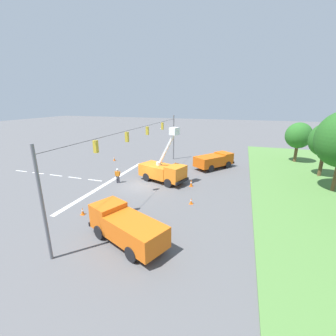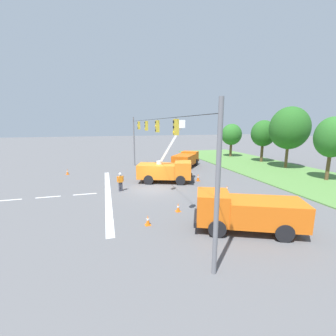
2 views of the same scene
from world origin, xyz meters
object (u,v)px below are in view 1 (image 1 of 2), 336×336
(utility_truck_support_far, at_px, (126,226))
(traffic_cone_lane_edge_a, at_px, (191,201))
(tree_far_west, at_px, (299,136))
(tree_west, at_px, (326,140))
(road_worker, at_px, (118,175))
(traffic_cone_near_bucket, at_px, (191,183))
(utility_truck_support_near, at_px, (214,160))
(traffic_cone_mid_left, at_px, (83,211))
(traffic_cone_foreground_left, at_px, (114,158))
(utility_truck_bucket_lift, at_px, (163,171))
(traffic_cone_foreground_right, at_px, (175,164))
(traffic_cone_mid_right, at_px, (118,207))

(utility_truck_support_far, relative_size, traffic_cone_lane_edge_a, 10.61)
(tree_far_west, relative_size, tree_west, 0.91)
(tree_west, height_order, road_worker, tree_west)
(utility_truck_support_far, distance_m, road_worker, 12.04)
(tree_far_west, height_order, traffic_cone_near_bucket, tree_far_west)
(utility_truck_support_near, height_order, traffic_cone_near_bucket, utility_truck_support_near)
(utility_truck_support_near, relative_size, traffic_cone_mid_left, 9.18)
(road_worker, height_order, traffic_cone_foreground_left, road_worker)
(utility_truck_bucket_lift, bearing_deg, traffic_cone_lane_edge_a, 42.32)
(utility_truck_bucket_lift, bearing_deg, traffic_cone_near_bucket, 81.57)
(traffic_cone_foreground_right, bearing_deg, tree_far_west, 114.32)
(tree_west, bearing_deg, traffic_cone_foreground_right, -86.86)
(utility_truck_bucket_lift, relative_size, utility_truck_support_far, 1.01)
(traffic_cone_mid_right, relative_size, traffic_cone_lane_edge_a, 1.06)
(utility_truck_support_near, xyz_separation_m, road_worker, (9.65, -10.06, -0.19))
(tree_far_west, height_order, tree_west, tree_west)
(road_worker, distance_m, traffic_cone_near_bucket, 8.68)
(utility_truck_support_far, bearing_deg, utility_truck_support_near, 169.89)
(road_worker, bearing_deg, traffic_cone_mid_right, 30.29)
(traffic_cone_mid_left, bearing_deg, traffic_cone_near_bucket, 141.78)
(traffic_cone_mid_left, relative_size, traffic_cone_near_bucket, 0.81)
(tree_far_west, height_order, traffic_cone_foreground_left, tree_far_west)
(traffic_cone_foreground_right, xyz_separation_m, traffic_cone_lane_edge_a, (12.08, 5.10, 0.00))
(tree_west, xyz_separation_m, utility_truck_bucket_lift, (8.16, -18.47, -3.29))
(utility_truck_bucket_lift, bearing_deg, utility_truck_support_far, 7.27)
(road_worker, relative_size, traffic_cone_near_bucket, 2.13)
(utility_truck_support_near, height_order, traffic_cone_foreground_right, utility_truck_support_near)
(utility_truck_bucket_lift, distance_m, traffic_cone_foreground_right, 7.22)
(tree_far_west, height_order, utility_truck_support_far, tree_far_west)
(utility_truck_support_near, distance_m, traffic_cone_foreground_left, 15.99)
(road_worker, bearing_deg, traffic_cone_lane_edge_a, 73.13)
(traffic_cone_foreground_right, height_order, traffic_cone_lane_edge_a, same)
(utility_truck_bucket_lift, bearing_deg, utility_truck_support_near, 146.12)
(tree_west, height_order, utility_truck_support_near, tree_west)
(tree_far_west, bearing_deg, road_worker, -51.98)
(utility_truck_support_far, xyz_separation_m, traffic_cone_mid_right, (-3.88, -2.90, -0.92))
(traffic_cone_foreground_right, bearing_deg, traffic_cone_mid_left, -10.89)
(traffic_cone_foreground_right, bearing_deg, traffic_cone_near_bucket, 28.32)
(traffic_cone_lane_edge_a, bearing_deg, road_worker, -106.87)
(tree_west, relative_size, traffic_cone_mid_right, 10.46)
(road_worker, bearing_deg, traffic_cone_foreground_left, -146.58)
(tree_west, bearing_deg, traffic_cone_lane_edge_a, -46.73)
(utility_truck_support_near, bearing_deg, utility_truck_support_far, -10.11)
(traffic_cone_foreground_right, bearing_deg, utility_truck_support_far, 6.31)
(utility_truck_support_near, xyz_separation_m, traffic_cone_foreground_left, (0.72, -15.96, -0.83))
(traffic_cone_mid_left, height_order, traffic_cone_near_bucket, traffic_cone_near_bucket)
(tree_west, distance_m, traffic_cone_mid_right, 26.13)
(traffic_cone_foreground_left, relative_size, traffic_cone_foreground_right, 1.19)
(road_worker, bearing_deg, utility_truck_support_far, 32.90)
(utility_truck_bucket_lift, distance_m, traffic_cone_foreground_left, 12.90)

